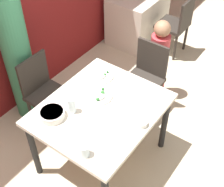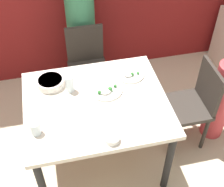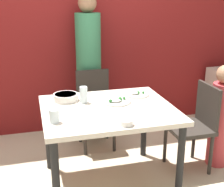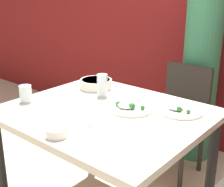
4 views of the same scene
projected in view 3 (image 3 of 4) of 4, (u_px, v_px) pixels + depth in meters
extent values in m
plane|color=beige|center=(108.00, 183.00, 2.93)|extent=(10.00, 10.00, 0.00)
cube|color=maroon|center=(80.00, 23.00, 3.77)|extent=(10.00, 0.06, 2.70)
cube|color=beige|center=(108.00, 110.00, 2.70)|extent=(1.13, 0.96, 0.04)
cylinder|color=black|center=(56.00, 184.00, 2.31)|extent=(0.06, 0.06, 0.72)
cylinder|color=black|center=(180.00, 165.00, 2.56)|extent=(0.06, 0.06, 0.72)
cylinder|color=black|center=(48.00, 135.00, 3.08)|extent=(0.06, 0.06, 0.72)
cylinder|color=black|center=(144.00, 125.00, 3.33)|extent=(0.06, 0.06, 0.72)
cube|color=#2D2823|center=(96.00, 111.00, 3.50)|extent=(0.40, 0.40, 0.04)
cube|color=#2D2823|center=(93.00, 87.00, 3.60)|extent=(0.38, 0.03, 0.41)
cylinder|color=#2D2823|center=(85.00, 137.00, 3.38)|extent=(0.04, 0.04, 0.42)
cylinder|color=#2D2823|center=(114.00, 134.00, 3.46)|extent=(0.04, 0.04, 0.42)
cylinder|color=#2D2823|center=(80.00, 125.00, 3.68)|extent=(0.04, 0.04, 0.42)
cylinder|color=#2D2823|center=(107.00, 122.00, 3.76)|extent=(0.04, 0.04, 0.42)
cube|color=#2D2823|center=(189.00, 128.00, 3.06)|extent=(0.40, 0.40, 0.04)
cube|color=#2D2823|center=(208.00, 105.00, 3.03)|extent=(0.03, 0.38, 0.41)
cylinder|color=#2D2823|center=(165.00, 144.00, 3.24)|extent=(0.04, 0.04, 0.42)
cylinder|color=#2D2823|center=(180.00, 159.00, 2.94)|extent=(0.04, 0.04, 0.42)
cylinder|color=#2D2823|center=(194.00, 140.00, 3.32)|extent=(0.04, 0.04, 0.42)
cylinder|color=#2D2823|center=(211.00, 155.00, 3.02)|extent=(0.04, 0.04, 0.42)
cylinder|color=#387F56|center=(89.00, 76.00, 3.76)|extent=(0.30, 0.30, 1.48)
sphere|color=#9E7051|center=(87.00, 3.00, 3.49)|extent=(0.21, 0.21, 0.21)
cylinder|color=#C63D42|center=(220.00, 125.00, 3.14)|extent=(0.22, 0.22, 0.87)
cylinder|color=silver|center=(66.00, 97.00, 2.86)|extent=(0.23, 0.23, 0.06)
cylinder|color=#BC5123|center=(66.00, 94.00, 2.85)|extent=(0.20, 0.20, 0.01)
cylinder|color=white|center=(136.00, 94.00, 3.02)|extent=(0.25, 0.25, 0.02)
ellipsoid|color=white|center=(134.00, 92.00, 2.99)|extent=(0.09, 0.09, 0.03)
sphere|color=#2D702D|center=(143.00, 92.00, 3.00)|extent=(0.02, 0.02, 0.02)
sphere|color=#2D702D|center=(138.00, 93.00, 2.97)|extent=(0.03, 0.03, 0.03)
cylinder|color=white|center=(116.00, 101.00, 2.82)|extent=(0.27, 0.27, 0.02)
ellipsoid|color=white|center=(115.00, 100.00, 2.78)|extent=(0.10, 0.10, 0.03)
sphere|color=#2D702D|center=(111.00, 101.00, 2.76)|extent=(0.03, 0.03, 0.03)
sphere|color=#2D702D|center=(124.00, 98.00, 2.83)|extent=(0.03, 0.03, 0.03)
sphere|color=#2D702D|center=(120.00, 99.00, 2.79)|extent=(0.04, 0.04, 0.04)
cylinder|color=white|center=(126.00, 122.00, 2.33)|extent=(0.10, 0.10, 0.05)
cylinder|color=white|center=(126.00, 120.00, 2.32)|extent=(0.09, 0.09, 0.01)
cylinder|color=silver|center=(84.00, 95.00, 2.79)|extent=(0.07, 0.07, 0.15)
cylinder|color=silver|center=(54.00, 116.00, 2.37)|extent=(0.08, 0.08, 0.11)
cube|color=white|center=(84.00, 115.00, 2.53)|extent=(0.14, 0.14, 0.01)
cube|color=silver|center=(114.00, 115.00, 2.52)|extent=(0.18, 0.07, 0.01)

